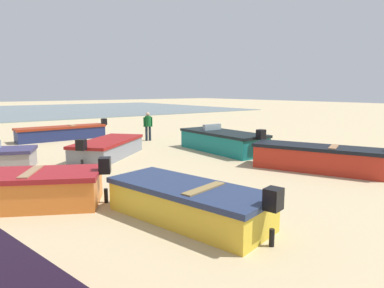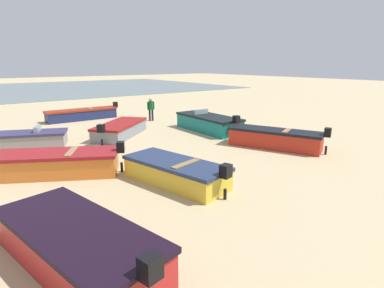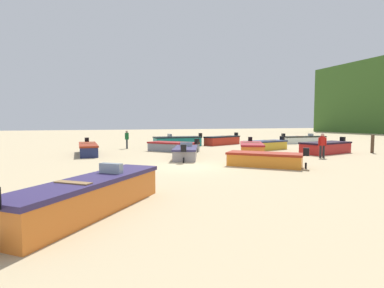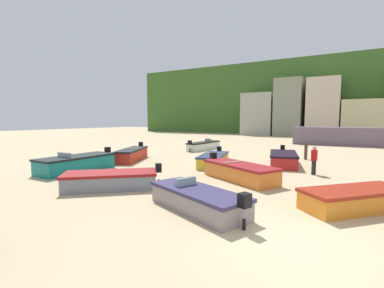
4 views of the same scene
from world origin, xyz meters
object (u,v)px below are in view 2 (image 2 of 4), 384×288
(boat_grey_2, at_px, (120,129))
(beach_walker_distant, at_px, (151,107))
(boat_grey_5, at_px, (23,139))
(boat_red_7, at_px, (275,139))
(boat_orange_8, at_px, (58,163))
(boat_navy_1, at_px, (82,114))
(boat_teal_9, at_px, (209,123))
(boat_yellow_6, at_px, (176,172))
(boat_red_3, at_px, (77,245))

(boat_grey_2, height_order, beach_walker_distant, beach_walker_distant)
(boat_grey_5, distance_m, boat_red_7, 12.26)
(beach_walker_distant, bearing_deg, boat_orange_8, -125.72)
(boat_grey_2, relative_size, boat_red_7, 0.90)
(boat_navy_1, height_order, boat_orange_8, boat_orange_8)
(boat_grey_5, bearing_deg, boat_red_7, 75.23)
(boat_navy_1, xyz_separation_m, boat_orange_8, (4.41, 10.95, 0.03))
(boat_grey_2, distance_m, boat_red_7, 8.43)
(boat_teal_9, bearing_deg, boat_yellow_6, -135.79)
(boat_grey_2, bearing_deg, boat_grey_5, -138.34)
(boat_orange_8, height_order, boat_teal_9, boat_teal_9)
(boat_yellow_6, distance_m, boat_teal_9, 8.62)
(boat_navy_1, bearing_deg, beach_walker_distant, -131.73)
(boat_grey_2, bearing_deg, boat_orange_8, -85.60)
(beach_walker_distant, bearing_deg, boat_grey_2, -128.68)
(boat_navy_1, relative_size, beach_walker_distant, 3.21)
(boat_red_7, relative_size, beach_walker_distant, 2.84)
(boat_grey_5, bearing_deg, boat_teal_9, 97.99)
(boat_grey_2, distance_m, boat_red_3, 11.63)
(boat_orange_8, bearing_deg, boat_grey_2, -15.59)
(boat_grey_5, bearing_deg, boat_navy_1, 163.63)
(boat_red_7, distance_m, beach_walker_distant, 10.05)
(boat_yellow_6, relative_size, beach_walker_distant, 2.59)
(boat_grey_2, bearing_deg, boat_teal_9, 27.91)
(boat_red_7, distance_m, boat_teal_9, 4.93)
(boat_yellow_6, distance_m, boat_red_7, 6.47)
(boat_grey_2, bearing_deg, boat_red_3, -69.07)
(boat_teal_9, bearing_deg, beach_walker_distant, 103.80)
(boat_yellow_6, bearing_deg, beach_walker_distant, 51.44)
(boat_grey_5, height_order, boat_orange_8, boat_orange_8)
(boat_red_7, relative_size, boat_teal_9, 0.95)
(boat_teal_9, bearing_deg, boat_navy_1, 121.66)
(boat_grey_5, relative_size, boat_orange_8, 0.93)
(boat_grey_5, height_order, beach_walker_distant, beach_walker_distant)
(boat_red_7, bearing_deg, boat_orange_8, 142.45)
(boat_red_3, bearing_deg, boat_orange_8, 66.96)
(boat_orange_8, bearing_deg, boat_navy_1, 7.33)
(boat_teal_9, bearing_deg, boat_grey_2, 159.99)
(beach_walker_distant, bearing_deg, boat_grey_5, -152.27)
(boat_grey_2, relative_size, boat_yellow_6, 0.98)
(boat_navy_1, relative_size, boat_red_3, 1.13)
(boat_red_7, xyz_separation_m, boat_teal_9, (0.08, -4.93, 0.02))
(boat_navy_1, xyz_separation_m, boat_yellow_6, (1.43, 14.24, 0.00))
(boat_grey_5, height_order, boat_red_7, boat_red_7)
(boat_navy_1, relative_size, boat_red_7, 1.13)
(boat_yellow_6, xyz_separation_m, boat_teal_9, (-6.32, -5.86, 0.08))
(boat_teal_9, bearing_deg, boat_red_3, -139.89)
(boat_red_7, bearing_deg, boat_teal_9, 67.48)
(boat_yellow_6, distance_m, beach_walker_distant, 12.09)
(beach_walker_distant, bearing_deg, boat_teal_9, -66.11)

